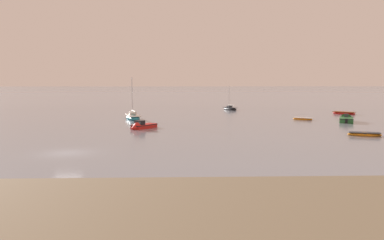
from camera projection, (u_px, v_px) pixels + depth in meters
ground_plane at (67, 153)px, 39.37m from camera, size 800.00×800.00×0.00m
motorboat_moored_1 at (346, 120)px, 69.28m from camera, size 4.02×6.17×2.00m
rowboat_moored_2 at (344, 113)px, 83.82m from camera, size 4.39×4.35×0.73m
rowboat_moored_3 at (364, 134)px, 51.53m from camera, size 4.18×2.55×0.62m
motorboat_moored_3 at (141, 127)px, 58.94m from camera, size 4.03×4.72×1.77m
sailboat_moored_0 at (133, 117)px, 73.13m from camera, size 3.86×7.11×7.62m
rowboat_moored_4 at (303, 119)px, 72.10m from camera, size 3.45×2.92×0.54m
sailboat_moored_3 at (230, 109)px, 96.02m from camera, size 3.46×5.28×5.69m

